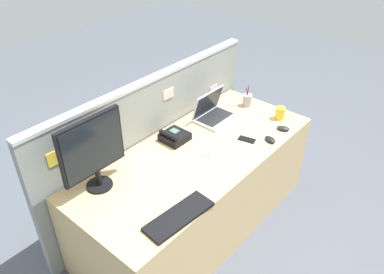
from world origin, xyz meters
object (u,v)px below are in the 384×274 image
at_px(computer_mouse_right_hand, 270,139).
at_px(pen_cup, 247,100).
at_px(desktop_monitor, 93,150).
at_px(cell_phone_black_slab, 247,139).
at_px(keyboard_main, 179,216).
at_px(cell_phone_white_slab, 209,154).
at_px(laptop, 212,112).
at_px(computer_mouse_left_hand, 283,128).
at_px(desk_phone, 174,137).
at_px(coffee_mug, 280,113).

bearing_deg(computer_mouse_right_hand, pen_cup, 72.46).
height_order(desktop_monitor, cell_phone_black_slab, desktop_monitor).
relative_size(keyboard_main, computer_mouse_right_hand, 4.50).
bearing_deg(desktop_monitor, keyboard_main, -77.70).
height_order(desktop_monitor, computer_mouse_right_hand, desktop_monitor).
bearing_deg(cell_phone_white_slab, computer_mouse_right_hand, -35.02).
bearing_deg(computer_mouse_right_hand, laptop, 112.39).
bearing_deg(computer_mouse_left_hand, desktop_monitor, 138.40).
bearing_deg(desktop_monitor, computer_mouse_left_hand, -22.90).
relative_size(computer_mouse_left_hand, cell_phone_white_slab, 0.79).
distance_m(desktop_monitor, computer_mouse_right_hand, 1.33).
distance_m(desktop_monitor, desk_phone, 0.75).
relative_size(keyboard_main, computer_mouse_left_hand, 4.50).
bearing_deg(cell_phone_black_slab, laptop, 64.68).
distance_m(desk_phone, coffee_mug, 0.93).
relative_size(laptop, cell_phone_black_slab, 2.55).
bearing_deg(desk_phone, keyboard_main, -135.13).
height_order(laptop, computer_mouse_right_hand, laptop).
distance_m(desk_phone, computer_mouse_right_hand, 0.73).
distance_m(laptop, keyboard_main, 1.17).
xyz_separation_m(cell_phone_black_slab, coffee_mug, (0.45, -0.03, 0.05)).
xyz_separation_m(computer_mouse_right_hand, cell_phone_white_slab, (-0.43, 0.25, -0.01)).
xyz_separation_m(desktop_monitor, desk_phone, (0.70, -0.02, -0.25)).
distance_m(desk_phone, computer_mouse_left_hand, 0.88).
xyz_separation_m(keyboard_main, computer_mouse_right_hand, (1.04, 0.01, 0.01)).
bearing_deg(computer_mouse_left_hand, cell_phone_black_slab, 136.63).
relative_size(desktop_monitor, keyboard_main, 1.13).
relative_size(computer_mouse_left_hand, pen_cup, 0.53).
relative_size(desk_phone, keyboard_main, 0.42).
distance_m(computer_mouse_right_hand, cell_phone_black_slab, 0.18).
height_order(computer_mouse_right_hand, pen_cup, pen_cup).
bearing_deg(coffee_mug, desk_phone, 151.19).
bearing_deg(computer_mouse_right_hand, coffee_mug, 39.28).
height_order(laptop, computer_mouse_left_hand, laptop).
relative_size(desk_phone, cell_phone_black_slab, 1.45).
bearing_deg(cell_phone_black_slab, keyboard_main, 175.91).
bearing_deg(computer_mouse_left_hand, pen_cup, 52.72).
height_order(cell_phone_black_slab, cell_phone_white_slab, same).
relative_size(computer_mouse_right_hand, cell_phone_white_slab, 0.79).
distance_m(laptop, computer_mouse_right_hand, 0.55).
bearing_deg(keyboard_main, computer_mouse_left_hand, 5.04).
relative_size(pen_cup, cell_phone_black_slab, 1.45).
xyz_separation_m(laptop, computer_mouse_left_hand, (0.22, -0.55, -0.04)).
height_order(desktop_monitor, cell_phone_white_slab, desktop_monitor).
distance_m(computer_mouse_left_hand, cell_phone_black_slab, 0.34).
height_order(desktop_monitor, computer_mouse_left_hand, desktop_monitor).
height_order(laptop, pen_cup, laptop).
distance_m(desk_phone, cell_phone_black_slab, 0.56).
height_order(laptop, coffee_mug, laptop).
xyz_separation_m(keyboard_main, cell_phone_white_slab, (0.61, 0.25, -0.01)).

